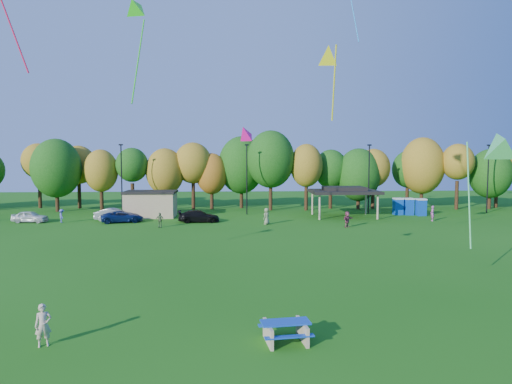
{
  "coord_description": "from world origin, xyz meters",
  "views": [
    {
      "loc": [
        0.39,
        -18.86,
        7.44
      ],
      "look_at": [
        1.57,
        6.0,
        5.53
      ],
      "focal_mm": 32.0,
      "sensor_mm": 36.0,
      "label": 1
    }
  ],
  "objects_px": {
    "car_a": "(30,217)",
    "car_b": "(114,215)",
    "porta_potties": "(409,207)",
    "car_d": "(199,216)",
    "car_c": "(122,217)",
    "picnic_table": "(285,330)",
    "kite_flyer": "(43,325)"
  },
  "relations": [
    {
      "from": "car_a",
      "to": "car_b",
      "type": "bearing_deg",
      "value": -79.78
    },
    {
      "from": "porta_potties",
      "to": "car_a",
      "type": "xyz_separation_m",
      "value": [
        -45.7,
        -4.51,
        -0.43
      ]
    },
    {
      "from": "car_d",
      "to": "car_b",
      "type": "bearing_deg",
      "value": 76.75
    },
    {
      "from": "car_d",
      "to": "car_c",
      "type": "bearing_deg",
      "value": 84.85
    },
    {
      "from": "picnic_table",
      "to": "kite_flyer",
      "type": "height_order",
      "value": "kite_flyer"
    },
    {
      "from": "car_a",
      "to": "car_d",
      "type": "bearing_deg",
      "value": -88.7
    },
    {
      "from": "porta_potties",
      "to": "car_c",
      "type": "relative_size",
      "value": 0.8
    },
    {
      "from": "car_c",
      "to": "porta_potties",
      "type": "bearing_deg",
      "value": -96.37
    },
    {
      "from": "car_a",
      "to": "car_c",
      "type": "distance_m",
      "value": 10.49
    },
    {
      "from": "porta_potties",
      "to": "car_c",
      "type": "bearing_deg",
      "value": -172.11
    },
    {
      "from": "porta_potties",
      "to": "picnic_table",
      "type": "height_order",
      "value": "porta_potties"
    },
    {
      "from": "car_b",
      "to": "car_a",
      "type": "bearing_deg",
      "value": 97.43
    },
    {
      "from": "car_b",
      "to": "car_d",
      "type": "bearing_deg",
      "value": -99.56
    },
    {
      "from": "car_c",
      "to": "car_d",
      "type": "distance_m",
      "value": 8.73
    },
    {
      "from": "picnic_table",
      "to": "car_a",
      "type": "height_order",
      "value": "car_a"
    },
    {
      "from": "kite_flyer",
      "to": "car_a",
      "type": "xyz_separation_m",
      "value": [
        -15.76,
        34.84,
        -0.18
      ]
    },
    {
      "from": "kite_flyer",
      "to": "car_a",
      "type": "height_order",
      "value": "kite_flyer"
    },
    {
      "from": "porta_potties",
      "to": "car_a",
      "type": "height_order",
      "value": "porta_potties"
    },
    {
      "from": "car_a",
      "to": "car_c",
      "type": "xyz_separation_m",
      "value": [
        10.48,
        -0.37,
        -0.02
      ]
    },
    {
      "from": "car_a",
      "to": "car_c",
      "type": "height_order",
      "value": "car_a"
    },
    {
      "from": "kite_flyer",
      "to": "car_a",
      "type": "bearing_deg",
      "value": 90.1
    },
    {
      "from": "car_b",
      "to": "car_c",
      "type": "height_order",
      "value": "car_b"
    },
    {
      "from": "porta_potties",
      "to": "car_b",
      "type": "distance_m",
      "value": 36.7
    },
    {
      "from": "car_a",
      "to": "car_d",
      "type": "relative_size",
      "value": 0.83
    },
    {
      "from": "kite_flyer",
      "to": "car_c",
      "type": "height_order",
      "value": "kite_flyer"
    },
    {
      "from": "car_c",
      "to": "kite_flyer",
      "type": "bearing_deg",
      "value": 174.45
    },
    {
      "from": "porta_potties",
      "to": "car_d",
      "type": "relative_size",
      "value": 0.8
    },
    {
      "from": "porta_potties",
      "to": "car_c",
      "type": "height_order",
      "value": "porta_potties"
    },
    {
      "from": "car_d",
      "to": "kite_flyer",
      "type": "bearing_deg",
      "value": 171.07
    },
    {
      "from": "porta_potties",
      "to": "car_c",
      "type": "xyz_separation_m",
      "value": [
        -35.22,
        -4.88,
        -0.45
      ]
    },
    {
      "from": "porta_potties",
      "to": "car_a",
      "type": "distance_m",
      "value": 45.92
    },
    {
      "from": "picnic_table",
      "to": "car_c",
      "type": "xyz_separation_m",
      "value": [
        -14.84,
        34.5,
        0.15
      ]
    }
  ]
}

